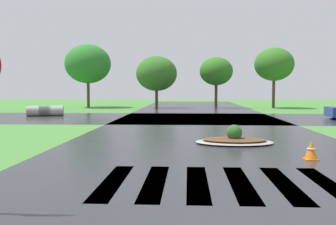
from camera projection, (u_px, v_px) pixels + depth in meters
The scene contains 7 objects.
asphalt_roadway at pixel (205, 140), 14.35m from camera, with size 10.29×80.00×0.01m, color #2B2B30.
asphalt_cross_road at pixel (198, 118), 24.75m from camera, with size 90.00×9.26×0.01m, color #2B2B30.
crosswalk_stripes at pixel (219, 183), 7.96m from camera, with size 4.95×3.14×0.01m.
median_island at pixel (234, 140), 13.55m from camera, with size 2.78×1.83×0.68m.
drainage_pipe_stack at pixel (45, 111), 26.58m from camera, with size 2.57×1.27×0.72m.
traffic_cone at pixel (311, 150), 10.49m from camera, with size 0.36×0.36×0.57m.
background_treeline at pixel (218, 68), 36.50m from camera, with size 35.64×6.17×6.33m.
Camera 1 is at (-0.65, -4.30, 2.01)m, focal length 40.44 mm.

